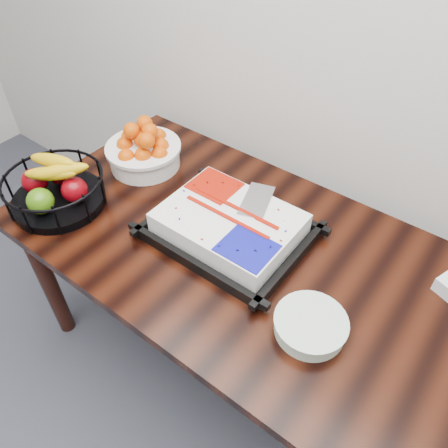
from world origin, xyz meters
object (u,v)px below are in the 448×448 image
Objects in this scene: tangerine_bowl at (143,148)px; table at (257,271)px; cake_tray at (229,226)px; fruit_basket at (55,187)px; plate_stack at (310,326)px.

table is at bearing -11.21° from tangerine_bowl.
cake_tray is 1.68× the size of tangerine_bowl.
tangerine_bowl is (-0.65, 0.13, 0.17)m from table.
tangerine_bowl is 0.84× the size of fruit_basket.
table is 4.97× the size of fruit_basket.
tangerine_bowl is at bearing 167.22° from cake_tray.
tangerine_bowl is 0.98m from plate_stack.
fruit_basket is at bearing -175.24° from plate_stack.
tangerine_bowl and fruit_basket have the same top height.
cake_tray reaches higher than plate_stack.
plate_stack is (1.02, 0.08, -0.05)m from fruit_basket.
fruit_basket is at bearing -102.61° from tangerine_bowl.
tangerine_bowl is (-0.52, 0.12, 0.04)m from cake_tray.
table is at bearing -4.73° from cake_tray.
fruit_basket is at bearing -157.56° from cake_tray.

